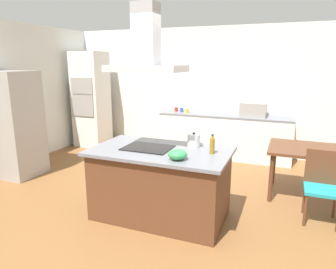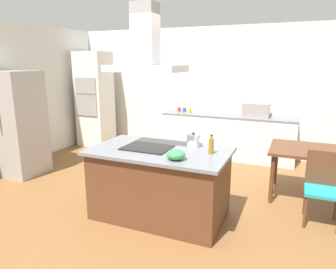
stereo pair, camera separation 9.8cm
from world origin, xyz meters
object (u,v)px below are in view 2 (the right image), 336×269
object	(u,v)px
cooktop	(147,148)
olive_oil_bottle	(211,146)
coffee_mug_red	(179,109)
chair_facing_island	(323,183)
coffee_mug_blue	(184,110)
range_hood	(146,50)
wall_oven_stack	(95,99)
mixing_bowl	(176,154)
refrigerator	(17,124)
tea_kettle	(193,141)
coffee_mug_yellow	(190,111)
dining_table	(322,156)
countertop_microwave	(256,110)

from	to	relation	value
cooktop	olive_oil_bottle	bearing A→B (deg)	4.88
cooktop	coffee_mug_red	size ratio (longest dim) A/B	6.67
cooktop	chair_facing_island	world-z (taller)	cooktop
coffee_mug_red	coffee_mug_blue	xyz separation A→B (m)	(0.13, -0.01, 0.00)
cooktop	range_hood	bearing A→B (deg)	0.00
chair_facing_island	wall_oven_stack	bearing A→B (deg)	157.69
coffee_mug_red	coffee_mug_blue	size ratio (longest dim) A/B	1.00
mixing_bowl	wall_oven_stack	bearing A→B (deg)	137.72
range_hood	coffee_mug_red	bearing A→B (deg)	103.22
cooktop	refrigerator	size ratio (longest dim) A/B	0.33
refrigerator	chair_facing_island	bearing A→B (deg)	2.35
coffee_mug_red	range_hood	distance (m)	3.22
cooktop	refrigerator	distance (m)	2.84
tea_kettle	coffee_mug_red	distance (m)	2.91
wall_oven_stack	coffee_mug_yellow	bearing A→B (deg)	4.05
cooktop	coffee_mug_red	distance (m)	3.00
coffee_mug_yellow	range_hood	world-z (taller)	range_hood
coffee_mug_red	range_hood	world-z (taller)	range_hood
wall_oven_stack	range_hood	distance (m)	3.93
dining_table	refrigerator	bearing A→B (deg)	-169.97
coffee_mug_yellow	olive_oil_bottle	bearing A→B (deg)	-66.07
mixing_bowl	coffee_mug_red	size ratio (longest dim) A/B	2.40
coffee_mug_blue	refrigerator	size ratio (longest dim) A/B	0.05
cooktop	mixing_bowl	distance (m)	0.59
dining_table	range_hood	world-z (taller)	range_hood
coffee_mug_red	refrigerator	bearing A→B (deg)	-130.78
cooktop	olive_oil_bottle	distance (m)	0.82
olive_oil_bottle	coffee_mug_red	distance (m)	3.23
mixing_bowl	coffee_mug_red	xyz separation A→B (m)	(-1.20, 3.22, -0.01)
mixing_bowl	olive_oil_bottle	bearing A→B (deg)	50.00
countertop_microwave	coffee_mug_red	world-z (taller)	countertop_microwave
dining_table	range_hood	xyz separation A→B (m)	(-2.09, -1.33, 1.43)
tea_kettle	olive_oil_bottle	world-z (taller)	olive_oil_bottle
coffee_mug_blue	chair_facing_island	world-z (taller)	coffee_mug_blue
coffee_mug_red	dining_table	bearing A→B (deg)	-29.75
chair_facing_island	coffee_mug_blue	bearing A→B (deg)	139.75
coffee_mug_red	coffee_mug_blue	world-z (taller)	same
olive_oil_bottle	dining_table	bearing A→B (deg)	44.66
coffee_mug_red	dining_table	xyz separation A→B (m)	(2.78, -1.59, -0.28)
tea_kettle	coffee_mug_red	xyz separation A→B (m)	(-1.21, 2.64, -0.04)
range_hood	tea_kettle	bearing A→B (deg)	28.28
olive_oil_bottle	range_hood	xyz separation A→B (m)	(-0.81, -0.07, 1.10)
range_hood	coffee_mug_yellow	bearing A→B (deg)	98.15
olive_oil_bottle	tea_kettle	bearing A→B (deg)	143.95
coffee_mug_yellow	coffee_mug_red	bearing A→B (deg)	158.36
refrigerator	coffee_mug_blue	bearing A→B (deg)	47.42
olive_oil_bottle	coffee_mug_blue	xyz separation A→B (m)	(-1.37, 2.84, -0.05)
coffee_mug_yellow	refrigerator	distance (m)	3.36
cooktop	coffee_mug_yellow	world-z (taller)	coffee_mug_yellow
coffee_mug_yellow	wall_oven_stack	bearing A→B (deg)	-175.95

